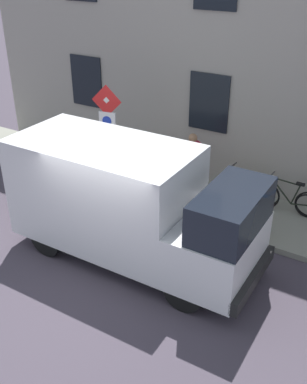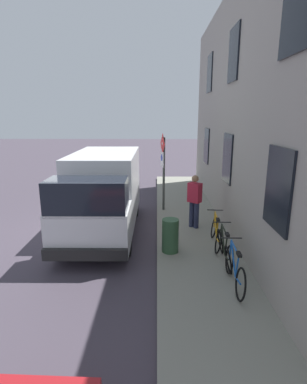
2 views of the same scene
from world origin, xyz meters
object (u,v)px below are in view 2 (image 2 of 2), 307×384
(bicycle_black, at_px, (224,248))
(sign_post_stacked, at_px, (163,161))
(bicycle_orange, at_px, (216,232))
(delivery_van, at_px, (103,191))
(bicycle_blue, at_px, (235,269))
(pedestrian, at_px, (194,200))
(litter_bin, at_px, (170,236))

(bicycle_black, bearing_deg, sign_post_stacked, 20.15)
(sign_post_stacked, bearing_deg, bicycle_orange, -66.23)
(delivery_van, bearing_deg, bicycle_black, 54.20)
(bicycle_blue, height_order, bicycle_black, same)
(delivery_van, xyz_separation_m, pedestrian, (2.89, 0.02, -0.26))
(bicycle_orange, bearing_deg, litter_bin, 112.80)
(sign_post_stacked, height_order, pedestrian, sign_post_stacked)
(delivery_van, bearing_deg, bicycle_blue, 44.14)
(bicycle_black, xyz_separation_m, litter_bin, (-1.29, 0.59, 0.08))
(sign_post_stacked, xyz_separation_m, bicycle_orange, (1.43, -3.25, -1.51))
(delivery_van, distance_m, bicycle_orange, 3.70)
(pedestrian, relative_size, litter_bin, 1.91)
(delivery_van, relative_size, bicycle_orange, 3.11)
(delivery_van, height_order, pedestrian, delivery_van)
(pedestrian, bearing_deg, delivery_van, -50.00)
(litter_bin, bearing_deg, pedestrian, 65.14)
(bicycle_black, xyz_separation_m, bicycle_orange, (0.00, 1.03, 0.00))
(sign_post_stacked, height_order, bicycle_black, sign_post_stacked)
(sign_post_stacked, bearing_deg, litter_bin, -87.85)
(sign_post_stacked, bearing_deg, bicycle_blue, -74.89)
(litter_bin, bearing_deg, bicycle_black, -24.58)
(bicycle_orange, bearing_deg, bicycle_blue, -175.76)
(bicycle_black, distance_m, bicycle_orange, 1.03)
(bicycle_black, relative_size, litter_bin, 1.90)
(delivery_van, relative_size, bicycle_black, 3.12)
(sign_post_stacked, height_order, litter_bin, sign_post_stacked)
(bicycle_black, height_order, pedestrian, pedestrian)
(bicycle_black, distance_m, litter_bin, 1.43)
(pedestrian, distance_m, litter_bin, 2.06)
(sign_post_stacked, relative_size, bicycle_orange, 1.62)
(bicycle_blue, relative_size, litter_bin, 1.90)
(sign_post_stacked, height_order, bicycle_orange, sign_post_stacked)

